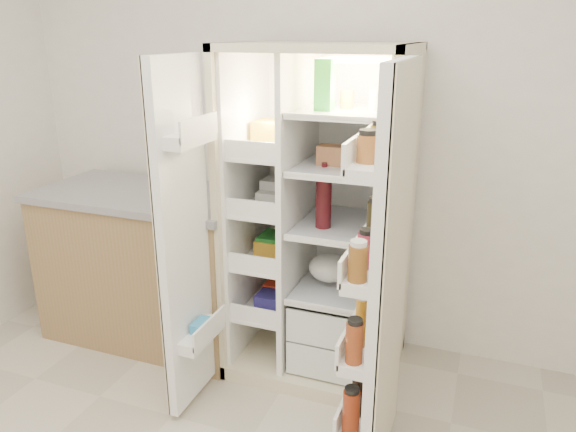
% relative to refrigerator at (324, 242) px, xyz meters
% --- Properties ---
extents(wall_back, '(4.00, 0.02, 2.70)m').
position_rel_refrigerator_xyz_m(wall_back, '(-0.11, 0.35, 0.61)').
color(wall_back, white).
rests_on(wall_back, floor).
extents(refrigerator, '(0.92, 0.70, 1.80)m').
position_rel_refrigerator_xyz_m(refrigerator, '(0.00, 0.00, 0.00)').
color(refrigerator, beige).
rests_on(refrigerator, floor).
extents(freezer_door, '(0.15, 0.40, 1.72)m').
position_rel_refrigerator_xyz_m(freezer_door, '(-0.51, -0.60, 0.15)').
color(freezer_door, white).
rests_on(freezer_door, floor).
extents(fridge_door, '(0.17, 0.58, 1.72)m').
position_rel_refrigerator_xyz_m(fridge_door, '(0.46, -0.70, 0.13)').
color(fridge_door, white).
rests_on(fridge_door, floor).
extents(kitchen_counter, '(1.31, 0.69, 0.95)m').
position_rel_refrigerator_xyz_m(kitchen_counter, '(-1.10, -0.09, -0.27)').
color(kitchen_counter, '#916E48').
rests_on(kitchen_counter, floor).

